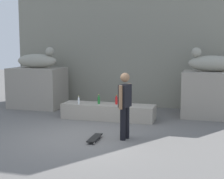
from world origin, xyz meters
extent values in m
plane|color=#605E5B|center=(0.00, 0.00, 0.00)|extent=(40.00, 40.00, 0.00)
cube|color=gray|center=(0.00, 4.93, 2.61)|extent=(9.10, 0.60, 5.22)
cube|color=gray|center=(-3.16, 3.47, 0.74)|extent=(1.91, 1.38, 1.49)
cube|color=gray|center=(3.16, 3.47, 0.74)|extent=(1.91, 1.38, 1.49)
ellipsoid|color=#9A9787|center=(-3.16, 3.47, 1.75)|extent=(1.62, 0.62, 0.52)
sphere|color=#9A9787|center=(-2.61, 3.45, 2.10)|extent=(0.32, 0.32, 0.32)
ellipsoid|color=#9A9787|center=(3.16, 3.47, 1.75)|extent=(1.60, 0.57, 0.52)
sphere|color=#9A9787|center=(2.61, 3.47, 2.10)|extent=(0.32, 0.32, 0.32)
cube|color=gray|center=(0.00, 2.19, 0.24)|extent=(2.95, 0.78, 0.48)
cylinder|color=black|center=(1.08, 0.20, 0.41)|extent=(0.14, 0.14, 0.82)
cylinder|color=black|center=(1.03, 0.00, 0.41)|extent=(0.14, 0.14, 0.82)
cube|color=black|center=(1.05, 0.10, 1.10)|extent=(0.28, 0.40, 0.56)
sphere|color=#8C6647|center=(1.05, 0.10, 1.55)|extent=(0.23, 0.23, 0.23)
cylinder|color=#8C6647|center=(1.11, 0.32, 1.09)|extent=(0.09, 0.09, 0.58)
cylinder|color=#8C6647|center=(1.00, -0.12, 1.09)|extent=(0.09, 0.09, 0.58)
cube|color=black|center=(0.37, -0.22, 0.07)|extent=(0.24, 0.81, 0.02)
cylinder|color=white|center=(0.45, -0.52, 0.03)|extent=(0.03, 0.06, 0.06)
cylinder|color=white|center=(0.31, -0.52, 0.03)|extent=(0.03, 0.06, 0.06)
cylinder|color=white|center=(0.42, 0.08, 0.03)|extent=(0.03, 0.06, 0.06)
cylinder|color=white|center=(0.28, 0.08, 0.03)|extent=(0.03, 0.06, 0.06)
cylinder|color=#1E722D|center=(-0.31, 2.16, 0.60)|extent=(0.07, 0.07, 0.23)
cylinder|color=#1E722D|center=(-0.31, 2.16, 0.74)|extent=(0.03, 0.03, 0.06)
cylinder|color=yellow|center=(-0.31, 2.16, 0.78)|extent=(0.04, 0.04, 0.01)
cylinder|color=red|center=(0.25, 2.23, 0.60)|extent=(0.08, 0.08, 0.23)
cylinder|color=red|center=(0.25, 2.23, 0.74)|extent=(0.04, 0.04, 0.06)
cylinder|color=yellow|center=(0.25, 2.23, 0.78)|extent=(0.04, 0.04, 0.01)
cylinder|color=silver|center=(-0.90, 1.93, 0.58)|extent=(0.06, 0.06, 0.19)
cylinder|color=silver|center=(-0.90, 1.93, 0.71)|extent=(0.03, 0.03, 0.06)
cylinder|color=yellow|center=(-0.90, 1.93, 0.74)|extent=(0.03, 0.03, 0.01)
camera|label=1|loc=(3.06, -8.02, 2.36)|focal=54.98mm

